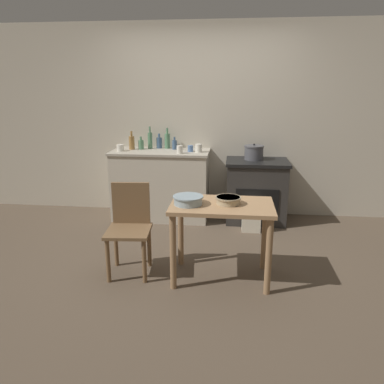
{
  "coord_description": "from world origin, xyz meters",
  "views": [
    {
      "loc": [
        0.45,
        -3.55,
        1.73
      ],
      "look_at": [
        0.0,
        0.44,
        0.6
      ],
      "focal_mm": 35.0,
      "sensor_mm": 36.0,
      "label": 1
    }
  ],
  "objects_px": {
    "work_table": "(222,218)",
    "cup_far_right": "(190,149)",
    "stove": "(256,191)",
    "bottle_center": "(159,143)",
    "bottle_left": "(141,144)",
    "cup_right": "(120,148)",
    "mixing_bowl_large": "(228,200)",
    "bottle_mid_left": "(150,140)",
    "stock_pot": "(254,152)",
    "chair": "(130,226)",
    "bottle_center_right": "(167,141)",
    "flour_sack": "(251,216)",
    "mixing_bowl_small": "(188,200)",
    "cup_end_right": "(180,150)",
    "cup_mid_right": "(199,148)",
    "bottle_far_left": "(175,145)",
    "bottle_center_left": "(132,142)"
  },
  "relations": [
    {
      "from": "work_table",
      "to": "cup_far_right",
      "type": "bearing_deg",
      "value": 106.37
    },
    {
      "from": "stove",
      "to": "bottle_center",
      "type": "height_order",
      "value": "bottle_center"
    },
    {
      "from": "bottle_left",
      "to": "cup_right",
      "type": "distance_m",
      "value": 0.3
    },
    {
      "from": "work_table",
      "to": "mixing_bowl_large",
      "type": "height_order",
      "value": "mixing_bowl_large"
    },
    {
      "from": "bottle_mid_left",
      "to": "stock_pot",
      "type": "bearing_deg",
      "value": -4.5
    },
    {
      "from": "chair",
      "to": "cup_right",
      "type": "xyz_separation_m",
      "value": [
        -0.52,
        1.49,
        0.5
      ]
    },
    {
      "from": "bottle_left",
      "to": "bottle_mid_left",
      "type": "distance_m",
      "value": 0.14
    },
    {
      "from": "bottle_center_right",
      "to": "flour_sack",
      "type": "bearing_deg",
      "value": -28.1
    },
    {
      "from": "mixing_bowl_small",
      "to": "bottle_mid_left",
      "type": "xyz_separation_m",
      "value": [
        -0.74,
        1.84,
        0.26
      ]
    },
    {
      "from": "mixing_bowl_small",
      "to": "bottle_left",
      "type": "relative_size",
      "value": 1.6
    },
    {
      "from": "cup_far_right",
      "to": "bottle_center",
      "type": "bearing_deg",
      "value": 152.75
    },
    {
      "from": "bottle_center",
      "to": "bottle_center_right",
      "type": "height_order",
      "value": "bottle_center_right"
    },
    {
      "from": "bottle_left",
      "to": "cup_end_right",
      "type": "distance_m",
      "value": 0.63
    },
    {
      "from": "stove",
      "to": "cup_mid_right",
      "type": "xyz_separation_m",
      "value": [
        -0.76,
        -0.07,
        0.56
      ]
    },
    {
      "from": "cup_mid_right",
      "to": "cup_end_right",
      "type": "bearing_deg",
      "value": -152.25
    },
    {
      "from": "stove",
      "to": "bottle_far_left",
      "type": "xyz_separation_m",
      "value": [
        -1.1,
        0.12,
        0.57
      ]
    },
    {
      "from": "cup_mid_right",
      "to": "cup_far_right",
      "type": "distance_m",
      "value": 0.12
    },
    {
      "from": "bottle_center_right",
      "to": "work_table",
      "type": "bearing_deg",
      "value": -66.1
    },
    {
      "from": "work_table",
      "to": "bottle_left",
      "type": "bearing_deg",
      "value": 123.82
    },
    {
      "from": "cup_right",
      "to": "cup_end_right",
      "type": "height_order",
      "value": "cup_end_right"
    },
    {
      "from": "chair",
      "to": "bottle_mid_left",
      "type": "distance_m",
      "value": 1.84
    },
    {
      "from": "mixing_bowl_large",
      "to": "bottle_left",
      "type": "height_order",
      "value": "bottle_left"
    },
    {
      "from": "bottle_far_left",
      "to": "cup_mid_right",
      "type": "bearing_deg",
      "value": -29.32
    },
    {
      "from": "bottle_mid_left",
      "to": "flour_sack",
      "type": "bearing_deg",
      "value": -22.6
    },
    {
      "from": "flour_sack",
      "to": "bottle_center",
      "type": "height_order",
      "value": "bottle_center"
    },
    {
      "from": "flour_sack",
      "to": "bottle_center_right",
      "type": "distance_m",
      "value": 1.54
    },
    {
      "from": "mixing_bowl_large",
      "to": "bottle_center_left",
      "type": "xyz_separation_m",
      "value": [
        -1.32,
        1.68,
        0.25
      ]
    },
    {
      "from": "mixing_bowl_small",
      "to": "bottle_center_left",
      "type": "xyz_separation_m",
      "value": [
        -0.97,
        1.73,
        0.24
      ]
    },
    {
      "from": "bottle_left",
      "to": "cup_right",
      "type": "bearing_deg",
      "value": -142.72
    },
    {
      "from": "cup_right",
      "to": "bottle_far_left",
      "type": "bearing_deg",
      "value": 17.8
    },
    {
      "from": "stock_pot",
      "to": "bottle_center",
      "type": "distance_m",
      "value": 1.29
    },
    {
      "from": "bottle_far_left",
      "to": "cup_end_right",
      "type": "bearing_deg",
      "value": -69.89
    },
    {
      "from": "bottle_left",
      "to": "cup_mid_right",
      "type": "xyz_separation_m",
      "value": [
        0.79,
        -0.15,
        -0.01
      ]
    },
    {
      "from": "chair",
      "to": "bottle_far_left",
      "type": "xyz_separation_m",
      "value": [
        0.17,
        1.71,
        0.52
      ]
    },
    {
      "from": "bottle_center_left",
      "to": "cup_right",
      "type": "bearing_deg",
      "value": -127.68
    },
    {
      "from": "stock_pot",
      "to": "mixing_bowl_small",
      "type": "height_order",
      "value": "stock_pot"
    },
    {
      "from": "work_table",
      "to": "bottle_center",
      "type": "relative_size",
      "value": 4.59
    },
    {
      "from": "chair",
      "to": "cup_right",
      "type": "distance_m",
      "value": 1.65
    },
    {
      "from": "mixing_bowl_small",
      "to": "cup_end_right",
      "type": "height_order",
      "value": "cup_end_right"
    },
    {
      "from": "mixing_bowl_large",
      "to": "bottle_center_left",
      "type": "relative_size",
      "value": 0.94
    },
    {
      "from": "work_table",
      "to": "cup_mid_right",
      "type": "bearing_deg",
      "value": 102.9
    },
    {
      "from": "cup_end_right",
      "to": "stove",
      "type": "bearing_deg",
      "value": 10.86
    },
    {
      "from": "chair",
      "to": "mixing_bowl_large",
      "type": "bearing_deg",
      "value": -7.84
    },
    {
      "from": "work_table",
      "to": "bottle_mid_left",
      "type": "bearing_deg",
      "value": 120.16
    },
    {
      "from": "chair",
      "to": "stock_pot",
      "type": "xyz_separation_m",
      "value": [
        1.22,
        1.63,
        0.44
      ]
    },
    {
      "from": "bottle_center",
      "to": "flour_sack",
      "type": "bearing_deg",
      "value": -25.91
    },
    {
      "from": "bottle_center",
      "to": "cup_far_right",
      "type": "distance_m",
      "value": 0.51
    },
    {
      "from": "mixing_bowl_large",
      "to": "work_table",
      "type": "bearing_deg",
      "value": -174.1
    },
    {
      "from": "stock_pot",
      "to": "mixing_bowl_large",
      "type": "relative_size",
      "value": 1.11
    },
    {
      "from": "cup_mid_right",
      "to": "flour_sack",
      "type": "bearing_deg",
      "value": -26.47
    }
  ]
}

